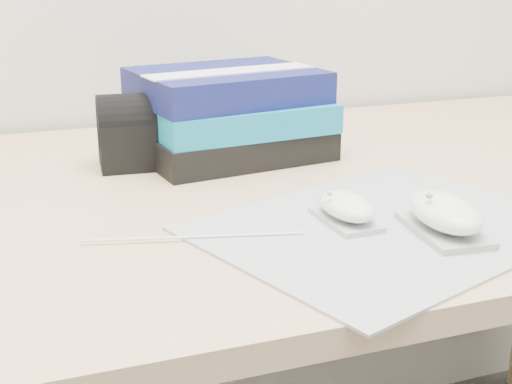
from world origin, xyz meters
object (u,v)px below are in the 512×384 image
object	(u,v)px
mouse_front	(445,215)
pouch	(140,131)
desk	(271,310)
book_stack	(230,114)
mouse_rear	(346,208)

from	to	relation	value
mouse_front	pouch	world-z (taller)	pouch
mouse_front	pouch	bearing A→B (deg)	123.59
desk	book_stack	bearing A→B (deg)	116.29
desk	mouse_front	distance (m)	0.42
desk	mouse_rear	xyz separation A→B (m)	(-0.01, -0.25, 0.25)
mouse_rear	book_stack	distance (m)	0.34
mouse_rear	mouse_front	distance (m)	0.11
book_stack	pouch	distance (m)	0.14
book_stack	pouch	bearing A→B (deg)	-175.00
mouse_rear	pouch	size ratio (longest dim) A/B	0.76
pouch	desk	bearing A→B (deg)	-20.68
mouse_front	mouse_rear	bearing A→B (deg)	141.61
mouse_front	book_stack	size ratio (longest dim) A/B	0.42
mouse_rear	mouse_front	size ratio (longest dim) A/B	0.77
desk	mouse_front	xyz separation A→B (m)	(0.08, -0.32, 0.26)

